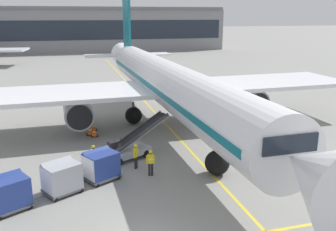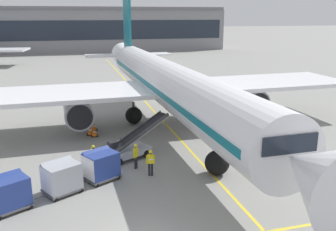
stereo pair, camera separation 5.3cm
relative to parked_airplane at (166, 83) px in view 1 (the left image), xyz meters
name	(u,v)px [view 1 (the left image)]	position (x,y,z in m)	size (l,w,h in m)	color
parked_airplane	(166,83)	(0.00, 0.00, 0.00)	(36.54, 46.76, 15.82)	white
belt_loader	(129,147)	(-4.70, -7.51, -3.10)	(5.37, 3.47, 2.88)	#A3A8B2
baggage_cart_lead	(101,165)	(-7.03, -10.64, -2.95)	(2.77, 2.36, 1.91)	#515156
baggage_cart_second	(61,177)	(-9.37, -11.82, -2.95)	(2.77, 2.36, 1.91)	#515156
baggage_cart_third	(8,192)	(-12.06, -13.07, -2.95)	(2.77, 2.36, 1.91)	#515156
ground_crew_by_loader	(136,154)	(-4.60, -9.52, -2.95)	(0.40, 0.51, 1.74)	black
ground_crew_by_carts	(94,156)	(-7.34, -9.04, -2.95)	(0.54, 0.36, 1.74)	#514C42
ground_crew_marshaller	(95,166)	(-7.37, -10.70, -2.95)	(0.57, 0.29, 1.74)	black
ground_crew_wingwalker	(151,161)	(-3.90, -10.90, -2.95)	(0.57, 0.28, 1.74)	black
safety_cone_engine_keepout	(94,132)	(-6.82, -1.91, -3.61)	(0.61, 0.61, 0.69)	black
safety_cone_wingtip	(90,131)	(-7.11, -1.40, -3.57)	(0.68, 0.68, 0.76)	black
safety_cone_nose_mark	(94,127)	(-6.72, -0.19, -3.63)	(0.58, 0.58, 0.66)	black
apron_guidance_line_lead_in	(168,126)	(-0.02, -0.84, -3.94)	(0.20, 110.00, 0.01)	yellow
terminal_building	(63,29)	(-9.30, 79.07, 2.08)	(91.30, 17.66, 12.16)	gray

